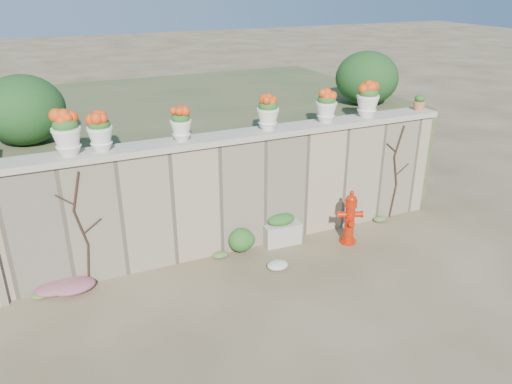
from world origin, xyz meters
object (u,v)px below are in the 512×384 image
terracotta_pot (419,103)px  urn_pot_0 (66,133)px  fire_hydrant (350,217)px  planter_box (281,229)px

terracotta_pot → urn_pot_0: bearing=180.0°
fire_hydrant → planter_box: size_ratio=1.47×
urn_pot_0 → fire_hydrant: bearing=-9.7°
fire_hydrant → urn_pot_0: urn_pot_0 is taller
planter_box → urn_pot_0: size_ratio=1.07×
planter_box → fire_hydrant: bearing=-22.1°
planter_box → urn_pot_0: urn_pot_0 is taller
urn_pot_0 → terracotta_pot: urn_pot_0 is taller
planter_box → urn_pot_0: bearing=178.6°
terracotta_pot → fire_hydrant: bearing=-158.7°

